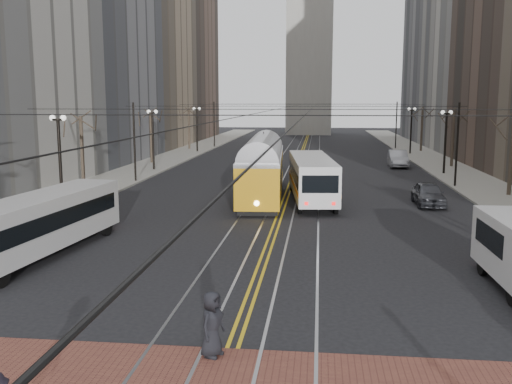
% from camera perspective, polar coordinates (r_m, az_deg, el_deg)
% --- Properties ---
extents(ground, '(260.00, 260.00, 0.00)m').
position_cam_1_polar(ground, '(17.17, -1.86, -14.02)').
color(ground, black).
rests_on(ground, ground).
extents(sidewalk_left, '(5.00, 140.00, 0.15)m').
position_cam_1_polar(sidewalk_left, '(63.39, -9.51, 2.96)').
color(sidewalk_left, gray).
rests_on(sidewalk_left, ground).
extents(sidewalk_right, '(5.00, 140.00, 0.15)m').
position_cam_1_polar(sidewalk_right, '(62.30, 18.12, 2.53)').
color(sidewalk_right, gray).
rests_on(sidewalk_right, ground).
extents(streetcar_rails, '(4.80, 130.00, 0.02)m').
position_cam_1_polar(streetcar_rails, '(61.04, 4.18, 2.76)').
color(streetcar_rails, gray).
rests_on(streetcar_rails, ground).
extents(centre_lines, '(0.42, 130.00, 0.01)m').
position_cam_1_polar(centre_lines, '(61.04, 4.18, 2.76)').
color(centre_lines, gold).
rests_on(centre_lines, ground).
extents(building_left_mid, '(16.00, 20.00, 34.00)m').
position_cam_1_polar(building_left_mid, '(68.37, -18.57, 17.30)').
color(building_left_mid, slate).
rests_on(building_left_mid, ground).
extents(building_left_far, '(16.00, 20.00, 40.00)m').
position_cam_1_polar(building_left_far, '(106.18, -9.23, 16.18)').
color(building_left_far, brown).
rests_on(building_left_far, ground).
extents(building_right_far, '(16.00, 20.00, 40.00)m').
position_cam_1_polar(building_right_far, '(105.08, 19.85, 15.85)').
color(building_right_far, slate).
rests_on(building_right_far, ground).
extents(lamp_posts, '(27.60, 57.20, 5.60)m').
position_cam_1_polar(lamp_posts, '(44.60, 3.41, 4.03)').
color(lamp_posts, black).
rests_on(lamp_posts, ground).
extents(street_trees, '(31.68, 53.28, 5.60)m').
position_cam_1_polar(street_trees, '(51.08, 3.79, 4.67)').
color(street_trees, '#382D23').
rests_on(street_trees, ground).
extents(trolley_wires, '(25.96, 120.00, 6.60)m').
position_cam_1_polar(trolley_wires, '(50.59, 3.78, 5.74)').
color(trolley_wires, black).
rests_on(trolley_wires, ground).
extents(transit_bus, '(3.30, 10.90, 2.68)m').
position_cam_1_polar(transit_bus, '(26.56, -20.75, -3.22)').
color(transit_bus, silver).
rests_on(transit_bus, ground).
extents(streetcar, '(3.41, 14.46, 3.38)m').
position_cam_1_polar(streetcar, '(39.79, 0.66, 1.83)').
color(streetcar, orange).
rests_on(streetcar, ground).
extents(rear_bus, '(3.61, 11.55, 2.96)m').
position_cam_1_polar(rear_bus, '(38.74, 5.58, 1.27)').
color(rear_bus, silver).
rests_on(rear_bus, ground).
extents(sedan_grey, '(1.79, 4.42, 1.50)m').
position_cam_1_polar(sedan_grey, '(38.75, 16.84, -0.17)').
color(sedan_grey, '#3C3D43').
rests_on(sedan_grey, ground).
extents(sedan_silver, '(1.95, 5.20, 1.69)m').
position_cam_1_polar(sedan_silver, '(60.48, 13.99, 3.26)').
color(sedan_silver, '#AAABB1').
rests_on(sedan_silver, ground).
extents(pedestrian_a, '(0.85, 1.02, 1.79)m').
position_cam_1_polar(pedestrian_a, '(15.53, -4.41, -13.00)').
color(pedestrian_a, black).
rests_on(pedestrian_a, crosswalk_band).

